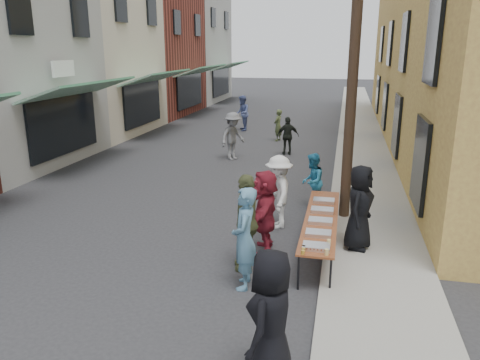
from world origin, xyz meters
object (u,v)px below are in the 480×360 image
at_px(utility_pole_mid, 352,44).
at_px(serving_table, 321,220).
at_px(guest_front_c, 312,181).
at_px(utility_pole_near, 355,40).
at_px(server, 359,207).
at_px(utility_pole_far, 351,45).
at_px(guest_front_a, 271,320).
at_px(catering_tray_sausage, 316,247).

bearing_deg(utility_pole_mid, serving_table, -92.03).
height_order(utility_pole_mid, guest_front_c, utility_pole_mid).
relative_size(utility_pole_near, server, 4.84).
bearing_deg(utility_pole_far, guest_front_c, -92.21).
bearing_deg(utility_pole_mid, server, -88.79).
bearing_deg(utility_pole_mid, guest_front_a, -92.77).
height_order(utility_pole_mid, catering_tray_sausage, utility_pole_mid).
relative_size(serving_table, catering_tray_sausage, 8.00).
distance_m(catering_tray_sausage, guest_front_a, 2.87).
relative_size(utility_pole_near, serving_table, 2.25).
xyz_separation_m(utility_pole_near, guest_front_c, (-0.90, 0.64, -3.72)).
height_order(utility_pole_far, guest_front_c, utility_pole_far).
distance_m(serving_table, catering_tray_sausage, 1.65).
bearing_deg(utility_pole_far, server, -89.35).
relative_size(catering_tray_sausage, server, 0.27).
relative_size(catering_tray_sausage, guest_front_a, 0.26).
xyz_separation_m(guest_front_a, guest_front_c, (0.00, 7.22, -0.18)).
bearing_deg(guest_front_c, utility_pole_far, -174.97).
distance_m(guest_front_a, guest_front_c, 7.23).
bearing_deg(utility_pole_mid, catering_tray_sausage, -91.82).
bearing_deg(catering_tray_sausage, utility_pole_far, 88.97).
height_order(utility_pole_far, server, utility_pole_far).
distance_m(catering_tray_sausage, guest_front_c, 4.41).
xyz_separation_m(utility_pole_far, guest_front_a, (-0.90, -30.58, -3.54)).
bearing_deg(utility_pole_mid, guest_front_c, -94.53).
relative_size(utility_pole_far, serving_table, 2.25).
bearing_deg(catering_tray_sausage, server, 65.31).
bearing_deg(guest_front_a, server, 178.69).
bearing_deg(guest_front_c, serving_table, 15.54).
height_order(utility_pole_mid, utility_pole_far, same).
bearing_deg(utility_pole_near, server, -81.67).
bearing_deg(server, utility_pole_mid, 17.68).
distance_m(utility_pole_far, guest_front_c, 23.67).
relative_size(utility_pole_near, utility_pole_mid, 1.00).
bearing_deg(utility_pole_mid, utility_pole_far, 90.00).
bearing_deg(server, catering_tray_sausage, 171.78).
distance_m(utility_pole_mid, serving_table, 14.61).
height_order(utility_pole_far, serving_table, utility_pole_far).
distance_m(utility_pole_near, guest_front_a, 7.53).
bearing_deg(utility_pole_far, catering_tray_sausage, -91.03).
distance_m(utility_pole_near, utility_pole_mid, 12.00).
xyz_separation_m(serving_table, guest_front_c, (-0.40, 2.74, 0.07)).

